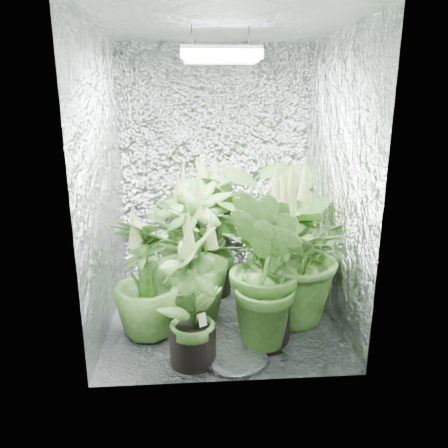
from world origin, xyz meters
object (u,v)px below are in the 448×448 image
at_px(plant_a, 193,228).
at_px(plant_h, 192,255).
at_px(plant_d, 147,279).
at_px(plant_e, 286,250).
at_px(plant_g, 268,270).
at_px(grow_lamp, 220,55).
at_px(plant_f, 192,299).
at_px(circulation_fan, 291,277).
at_px(plant_b, 214,231).
at_px(plant_c, 291,227).

xyz_separation_m(plant_a, plant_h, (-0.01, -0.63, -0.02)).
height_order(plant_d, plant_e, plant_e).
relative_size(plant_d, plant_g, 0.80).
xyz_separation_m(plant_e, plant_g, (-0.17, -0.25, -0.04)).
bearing_deg(grow_lamp, plant_f, -109.62).
distance_m(plant_d, circulation_fan, 1.26).
distance_m(plant_a, circulation_fan, 0.92).
relative_size(plant_f, plant_g, 0.84).
distance_m(plant_b, plant_h, 0.45).
xyz_separation_m(grow_lamp, plant_b, (-0.03, 0.39, -1.29)).
bearing_deg(plant_f, circulation_fan, 47.99).
bearing_deg(plant_b, plant_a, 126.77).
xyz_separation_m(plant_d, plant_h, (0.30, 0.23, 0.08)).
bearing_deg(plant_b, plant_e, -49.88).
bearing_deg(plant_h, plant_b, 67.20).
bearing_deg(plant_c, plant_h, -144.08).
bearing_deg(plant_d, plant_f, -48.94).
relative_size(plant_c, plant_d, 1.19).
height_order(plant_a, plant_f, plant_a).
xyz_separation_m(grow_lamp, plant_g, (0.27, -0.42, -1.31)).
distance_m(plant_d, plant_g, 0.80).
relative_size(plant_g, plant_h, 1.06).
relative_size(grow_lamp, plant_c, 0.46).
bearing_deg(grow_lamp, plant_h, -173.77).
xyz_separation_m(plant_a, plant_b, (0.17, -0.22, 0.04)).
bearing_deg(plant_d, circulation_fan, 26.78).
bearing_deg(plant_c, plant_e, -104.78).
height_order(plant_a, plant_d, plant_a).
relative_size(plant_b, circulation_fan, 3.18).
height_order(grow_lamp, plant_d, grow_lamp).
xyz_separation_m(plant_h, circulation_fan, (0.80, 0.33, -0.33)).
bearing_deg(plant_d, plant_c, 36.28).
bearing_deg(plant_e, plant_c, 75.22).
bearing_deg(grow_lamp, plant_b, 94.83).
relative_size(plant_c, plant_e, 0.92).
height_order(plant_a, circulation_fan, plant_a).
bearing_deg(plant_h, circulation_fan, 22.20).
bearing_deg(plant_b, plant_f, -100.32).
distance_m(plant_a, plant_c, 0.84).
bearing_deg(plant_b, plant_d, -126.55).
xyz_separation_m(plant_a, plant_c, (0.84, -0.02, -0.00)).
height_order(plant_e, circulation_fan, plant_e).
relative_size(plant_e, plant_g, 1.04).
height_order(plant_g, circulation_fan, plant_g).
height_order(grow_lamp, plant_g, grow_lamp).
xyz_separation_m(plant_c, plant_h, (-0.85, -0.61, -0.01)).
distance_m(grow_lamp, circulation_fan, 1.80).
distance_m(grow_lamp, plant_f, 1.54).
bearing_deg(plant_g, grow_lamp, 122.60).
height_order(plant_a, plant_g, plant_g).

